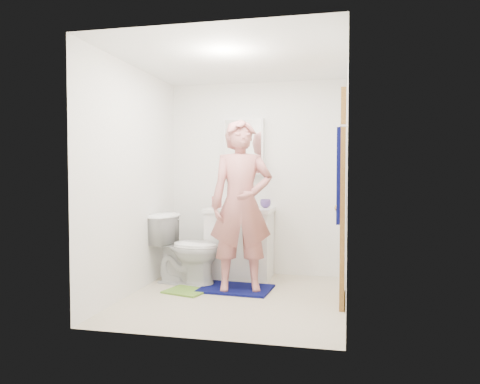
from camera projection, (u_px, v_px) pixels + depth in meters
name	position (u px, v px, depth m)	size (l,w,h in m)	color
floor	(235.00, 299.00, 4.76)	(2.20, 2.40, 0.02)	beige
ceiling	(235.00, 59.00, 4.66)	(2.20, 2.40, 0.02)	white
wall_back	(257.00, 179.00, 5.89)	(2.20, 0.02, 2.40)	white
wall_front	(198.00, 183.00, 3.53)	(2.20, 0.02, 2.40)	white
wall_left	(133.00, 180.00, 4.95)	(0.02, 2.40, 2.40)	white
wall_right	(348.00, 181.00, 4.47)	(0.02, 2.40, 2.40)	white
vanity_cabinet	(240.00, 245.00, 5.67)	(0.75, 0.55, 0.80)	white
countertop	(240.00, 210.00, 5.65)	(0.79, 0.59, 0.05)	white
sink_basin	(240.00, 209.00, 5.65)	(0.40, 0.40, 0.03)	white
faucet	(243.00, 202.00, 5.82)	(0.03, 0.03, 0.12)	silver
medicine_cabinet	(244.00, 147.00, 5.83)	(0.50, 0.12, 0.70)	white
mirror_panel	(243.00, 146.00, 5.77)	(0.46, 0.01, 0.66)	white
door	(343.00, 198.00, 4.63)	(0.05, 0.80, 2.05)	olive
door_knob	(338.00, 208.00, 4.33)	(0.07, 0.07, 0.07)	gold
towel	(338.00, 176.00, 3.93)	(0.03, 0.24, 0.80)	#070B49
towel_hook	(344.00, 126.00, 3.90)	(0.02, 0.02, 0.06)	silver
toilet	(187.00, 249.00, 5.36)	(0.45, 0.79, 0.80)	white
bath_mat	(236.00, 289.00, 5.09)	(0.76, 0.54, 0.02)	#070B49
green_rug	(186.00, 291.00, 5.00)	(0.42, 0.35, 0.02)	olive
soap_dispenser	(217.00, 199.00, 5.68)	(0.09, 0.09, 0.20)	#D06162
toothbrush_cup	(265.00, 203.00, 5.68)	(0.13, 0.13, 0.10)	#5A4190
man	(241.00, 205.00, 4.99)	(0.66, 0.44, 1.82)	#B76B67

